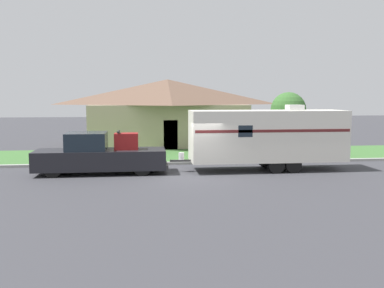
# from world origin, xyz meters

# --- Properties ---
(ground_plane) EXTENTS (120.00, 120.00, 0.00)m
(ground_plane) POSITION_xyz_m (0.00, 0.00, 0.00)
(ground_plane) COLOR #38383D
(curb_strip) EXTENTS (80.00, 0.30, 0.14)m
(curb_strip) POSITION_xyz_m (0.00, 3.75, 0.07)
(curb_strip) COLOR #999993
(curb_strip) RESTS_ON ground_plane
(lawn_strip) EXTENTS (80.00, 7.00, 0.03)m
(lawn_strip) POSITION_xyz_m (0.00, 7.40, 0.01)
(lawn_strip) COLOR #3D6B33
(lawn_strip) RESTS_ON ground_plane
(house_across_street) EXTENTS (12.57, 7.36, 5.09)m
(house_across_street) POSITION_xyz_m (-0.53, 13.77, 2.64)
(house_across_street) COLOR tan
(house_across_street) RESTS_ON ground_plane
(pickup_truck) EXTENTS (6.41, 2.02, 2.10)m
(pickup_truck) POSITION_xyz_m (-4.64, 1.36, 0.90)
(pickup_truck) COLOR black
(pickup_truck) RESTS_ON ground_plane
(travel_trailer) EXTENTS (8.91, 2.27, 3.35)m
(travel_trailer) POSITION_xyz_m (3.80, 1.36, 1.78)
(travel_trailer) COLOR black
(travel_trailer) RESTS_ON ground_plane
(mailbox) EXTENTS (0.48, 0.20, 1.25)m
(mailbox) POSITION_xyz_m (7.72, 4.87, 0.96)
(mailbox) COLOR brown
(mailbox) RESTS_ON ground_plane
(tree_in_yard) EXTENTS (2.24, 2.24, 4.04)m
(tree_in_yard) POSITION_xyz_m (6.77, 6.74, 2.90)
(tree_in_yard) COLOR brown
(tree_in_yard) RESTS_ON ground_plane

